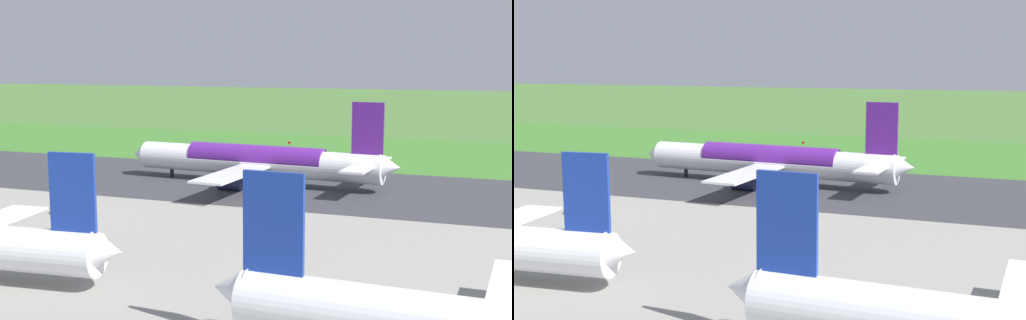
% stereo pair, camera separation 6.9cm
% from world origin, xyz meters
% --- Properties ---
extents(ground_plane, '(800.00, 800.00, 0.00)m').
position_xyz_m(ground_plane, '(0.00, 0.00, 0.00)').
color(ground_plane, '#477233').
extents(runway_asphalt, '(600.00, 40.17, 0.06)m').
position_xyz_m(runway_asphalt, '(0.00, 0.00, 0.03)').
color(runway_asphalt, '#38383D').
rests_on(runway_asphalt, ground).
extents(apron_concrete, '(440.00, 110.00, 0.05)m').
position_xyz_m(apron_concrete, '(0.00, 66.60, 0.03)').
color(apron_concrete, gray).
rests_on(apron_concrete, ground).
extents(grass_verge_foreground, '(600.00, 80.00, 0.04)m').
position_xyz_m(grass_verge_foreground, '(0.00, -41.47, 0.02)').
color(grass_verge_foreground, '#3C782B').
rests_on(grass_verge_foreground, ground).
extents(airliner_main, '(54.14, 44.31, 15.88)m').
position_xyz_m(airliner_main, '(3.61, 0.03, 4.35)').
color(airliner_main, white).
rests_on(airliner_main, ground).
extents(service_truck_fuel, '(4.78, 6.16, 2.65)m').
position_xyz_m(service_truck_fuel, '(22.35, 32.45, 1.40)').
color(service_truck_fuel, '#B21914').
rests_on(service_truck_fuel, ground).
extents(no_stopping_sign, '(0.60, 0.10, 2.84)m').
position_xyz_m(no_stopping_sign, '(11.07, -42.50, 1.68)').
color(no_stopping_sign, slate).
rests_on(no_stopping_sign, ground).
extents(traffic_cone_orange, '(0.40, 0.40, 0.55)m').
position_xyz_m(traffic_cone_orange, '(18.58, -42.04, 0.28)').
color(traffic_cone_orange, orange).
rests_on(traffic_cone_orange, ground).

